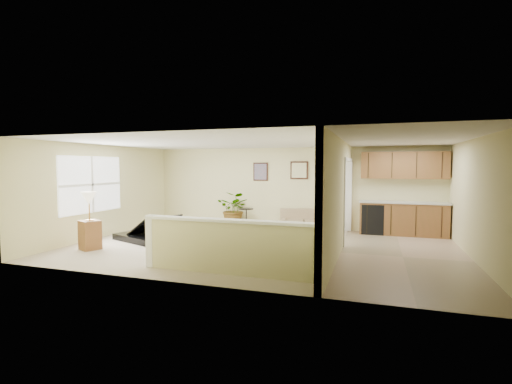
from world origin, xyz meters
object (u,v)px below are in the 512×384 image
(piano_bench, at_px, (186,235))
(lamp_stand, at_px, (90,225))
(piano, at_px, (152,216))
(loveseat, at_px, (304,220))
(accent_table, at_px, (246,216))
(palm_plant, at_px, (235,209))
(small_plant, at_px, (330,228))

(piano_bench, distance_m, lamp_stand, 2.21)
(piano, relative_size, loveseat, 1.33)
(piano_bench, distance_m, loveseat, 3.82)
(piano, distance_m, lamp_stand, 1.71)
(piano_bench, relative_size, accent_table, 1.28)
(palm_plant, distance_m, small_plant, 3.19)
(lamp_stand, bearing_deg, accent_table, 56.39)
(piano_bench, height_order, small_plant, piano_bench)
(piano, xyz_separation_m, lamp_stand, (-0.58, -1.61, -0.03))
(piano, distance_m, accent_table, 2.89)
(accent_table, bearing_deg, lamp_stand, -123.61)
(piano, bearing_deg, small_plant, 43.09)
(piano, distance_m, loveseat, 4.41)
(small_plant, bearing_deg, palm_plant, 168.48)
(piano, relative_size, small_plant, 4.24)
(piano_bench, height_order, lamp_stand, lamp_stand)
(small_plant, distance_m, lamp_stand, 6.17)
(accent_table, bearing_deg, piano, -131.71)
(palm_plant, bearing_deg, small_plant, -11.52)
(loveseat, relative_size, small_plant, 3.20)
(loveseat, height_order, lamp_stand, lamp_stand)
(piano, distance_m, small_plant, 4.88)
(palm_plant, bearing_deg, lamp_stand, -115.58)
(loveseat, height_order, palm_plant, palm_plant)
(lamp_stand, bearing_deg, piano_bench, 27.57)
(palm_plant, xyz_separation_m, lamp_stand, (-1.97, -4.12, 0.02))
(piano, relative_size, palm_plant, 1.90)
(lamp_stand, bearing_deg, piano, 70.07)
(lamp_stand, bearing_deg, loveseat, 43.93)
(palm_plant, relative_size, small_plant, 2.24)
(loveseat, bearing_deg, palm_plant, 166.94)
(piano, height_order, loveseat, piano)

